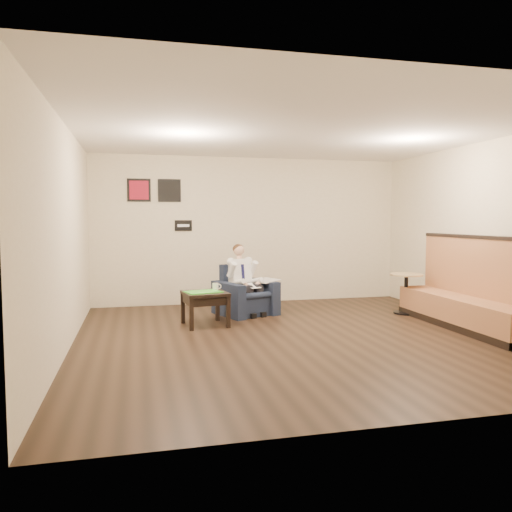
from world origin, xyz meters
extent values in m
plane|color=black|center=(0.00, 0.00, 0.00)|extent=(6.00, 6.00, 0.00)
cube|color=beige|center=(0.00, 3.00, 1.40)|extent=(6.00, 0.02, 2.80)
cube|color=beige|center=(0.00, -3.00, 1.40)|extent=(6.00, 0.02, 2.80)
cube|color=beige|center=(-3.00, 0.00, 1.40)|extent=(0.02, 6.00, 2.80)
cube|color=beige|center=(3.00, 0.00, 1.40)|extent=(0.02, 6.00, 2.80)
cube|color=white|center=(0.00, 0.00, 2.80)|extent=(6.00, 6.00, 0.02)
cube|color=black|center=(-1.30, 2.98, 1.50)|extent=(0.32, 0.02, 0.20)
cube|color=maroon|center=(-2.10, 2.98, 2.15)|extent=(0.42, 0.03, 0.42)
cube|color=black|center=(-1.55, 2.98, 2.15)|extent=(0.42, 0.03, 0.42)
cube|color=black|center=(-0.37, 1.78, 0.42)|extent=(1.11, 1.11, 0.83)
cube|color=white|center=(-0.30, 1.60, 0.51)|extent=(0.29, 0.33, 0.01)
cube|color=silver|center=(-0.01, 1.82, 0.57)|extent=(0.52, 0.56, 0.01)
cube|color=black|center=(-1.16, 1.04, 0.26)|extent=(0.71, 0.71, 0.52)
cube|color=#3CD22A|center=(-1.19, 1.01, 0.52)|extent=(0.60, 0.49, 0.01)
cylinder|color=white|center=(-0.97, 1.21, 0.57)|extent=(0.11, 0.11, 0.11)
cube|color=black|center=(-1.13, 1.23, 0.52)|extent=(0.16, 0.09, 0.01)
cube|color=#9C623C|center=(2.59, 0.01, 0.68)|extent=(0.63, 2.65, 1.35)
cylinder|color=tan|center=(2.32, 1.19, 0.34)|extent=(0.63, 0.63, 0.69)
camera|label=1|loc=(-2.16, -6.45, 1.63)|focal=35.00mm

